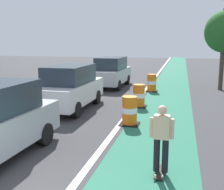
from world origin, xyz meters
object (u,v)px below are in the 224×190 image
Objects in this scene: parked_suv_third at (111,72)px; skateboarder_on_lane at (161,138)px; traffic_barrel_back at (152,83)px; street_tree_sidewalk at (224,32)px; parked_suv_second at (70,87)px; traffic_barrel_front at (130,111)px; traffic_barrel_mid at (139,96)px.

skateboarder_on_lane is at bearing -71.15° from parked_suv_third.
street_tree_sidewalk is at bearing 21.16° from traffic_barrel_back.
skateboarder_on_lane is 0.36× the size of parked_suv_third.
parked_suv_second is 1.00× the size of parked_suv_third.
traffic_barrel_front is (-1.45, 3.92, -0.38)m from skateboarder_on_lane.
parked_suv_third reaches higher than traffic_barrel_mid.
parked_suv_second and parked_suv_third have the same top height.
traffic_barrel_front is at bearing -115.24° from street_tree_sidewalk.
street_tree_sidewalk is at bearing 44.38° from parked_suv_second.
parked_suv_second reaches higher than skateboarder_on_lane.
skateboarder_on_lane reaches higher than traffic_barrel_front.
street_tree_sidewalk is (2.86, 13.08, 2.76)m from skateboarder_on_lane.
parked_suv_second is at bearing -119.49° from traffic_barrel_back.
traffic_barrel_back is (-1.40, 11.43, -0.38)m from skateboarder_on_lane.
skateboarder_on_lane is 7.39m from parked_suv_second.
traffic_barrel_front is 0.22× the size of street_tree_sidewalk.
traffic_barrel_front is at bearing -30.78° from parked_suv_second.
traffic_barrel_mid is 4.45m from traffic_barrel_back.
traffic_barrel_back is at bearing -22.26° from parked_suv_third.
traffic_barrel_front is (2.86, -8.70, -0.50)m from parked_suv_third.
parked_suv_second is at bearing 149.22° from traffic_barrel_front.
skateboarder_on_lane is at bearing -102.35° from street_tree_sidewalk.
parked_suv_second reaches higher than traffic_barrel_mid.
skateboarder_on_lane is at bearing -69.64° from traffic_barrel_front.
parked_suv_second is at bearing -92.34° from parked_suv_third.
traffic_barrel_back is at bearing 89.57° from traffic_barrel_front.
street_tree_sidewalk is (4.26, 1.65, 3.14)m from traffic_barrel_back.
traffic_barrel_front is at bearing -88.13° from traffic_barrel_mid.
traffic_barrel_front and traffic_barrel_mid have the same top height.
parked_suv_third is at bearing 87.66° from parked_suv_second.
parked_suv_second is 4.24× the size of traffic_barrel_back.
traffic_barrel_back is at bearing 87.98° from traffic_barrel_mid.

